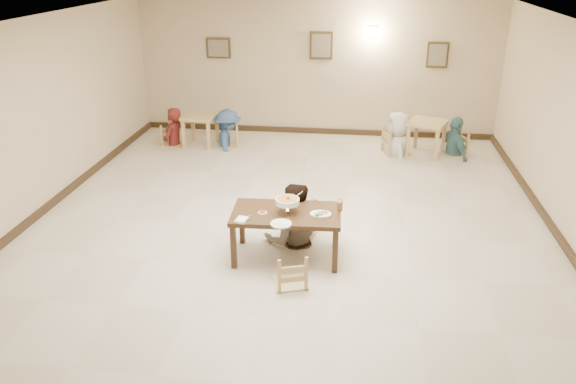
# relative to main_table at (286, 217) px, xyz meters

# --- Properties ---
(floor) EXTENTS (10.00, 10.00, 0.00)m
(floor) POSITION_rel_main_table_xyz_m (-0.09, 0.81, -0.60)
(floor) COLOR beige
(floor) RESTS_ON ground
(ceiling) EXTENTS (10.00, 10.00, 0.00)m
(ceiling) POSITION_rel_main_table_xyz_m (-0.09, 0.81, 2.40)
(ceiling) COLOR white
(ceiling) RESTS_ON wall_back
(wall_back) EXTENTS (10.00, 0.00, 10.00)m
(wall_back) POSITION_rel_main_table_xyz_m (-0.09, 5.81, 0.90)
(wall_back) COLOR beige
(wall_back) RESTS_ON floor
(wall_front) EXTENTS (10.00, 0.00, 10.00)m
(wall_front) POSITION_rel_main_table_xyz_m (-0.09, -4.19, 0.90)
(wall_front) COLOR beige
(wall_front) RESTS_ON floor
(wall_left) EXTENTS (0.00, 10.00, 10.00)m
(wall_left) POSITION_rel_main_table_xyz_m (-4.09, 0.81, 0.90)
(wall_left) COLOR beige
(wall_left) RESTS_ON floor
(baseboard_back) EXTENTS (8.00, 0.06, 0.12)m
(baseboard_back) POSITION_rel_main_table_xyz_m (-0.09, 5.78, -0.54)
(baseboard_back) COLOR #322414
(baseboard_back) RESTS_ON floor
(baseboard_left) EXTENTS (0.06, 10.00, 0.12)m
(baseboard_left) POSITION_rel_main_table_xyz_m (-4.06, 0.81, -0.54)
(baseboard_left) COLOR #322414
(baseboard_left) RESTS_ON floor
(baseboard_right) EXTENTS (0.06, 10.00, 0.12)m
(baseboard_right) POSITION_rel_main_table_xyz_m (3.88, 0.81, -0.54)
(baseboard_right) COLOR #322414
(baseboard_right) RESTS_ON floor
(picture_a) EXTENTS (0.55, 0.04, 0.45)m
(picture_a) POSITION_rel_main_table_xyz_m (-2.29, 5.76, 1.30)
(picture_a) COLOR #3D2F17
(picture_a) RESTS_ON wall_back
(picture_b) EXTENTS (0.50, 0.04, 0.60)m
(picture_b) POSITION_rel_main_table_xyz_m (0.01, 5.76, 1.40)
(picture_b) COLOR #3D2F17
(picture_b) RESTS_ON wall_back
(picture_c) EXTENTS (0.45, 0.04, 0.55)m
(picture_c) POSITION_rel_main_table_xyz_m (2.51, 5.76, 1.25)
(picture_c) COLOR #3D2F17
(picture_c) RESTS_ON wall_back
(wall_sconce) EXTENTS (0.16, 0.05, 0.22)m
(wall_sconce) POSITION_rel_main_table_xyz_m (1.11, 5.77, 1.70)
(wall_sconce) COLOR #FFD88C
(wall_sconce) RESTS_ON wall_back
(main_table) EXTENTS (1.49, 0.88, 0.68)m
(main_table) POSITION_rel_main_table_xyz_m (0.00, 0.00, 0.00)
(main_table) COLOR #3D2714
(main_table) RESTS_ON floor
(chair_far) EXTENTS (0.49, 0.49, 1.05)m
(chair_far) POSITION_rel_main_table_xyz_m (0.06, 0.62, -0.08)
(chair_far) COLOR tan
(chair_far) RESTS_ON floor
(chair_near) EXTENTS (0.41, 0.41, 0.87)m
(chair_near) POSITION_rel_main_table_xyz_m (0.13, -0.67, -0.17)
(chair_near) COLOR tan
(chair_near) RESTS_ON floor
(main_diner) EXTENTS (0.98, 0.84, 1.77)m
(main_diner) POSITION_rel_main_table_xyz_m (0.03, 0.49, 0.29)
(main_diner) COLOR gray
(main_diner) RESTS_ON floor
(curry_warmer) EXTENTS (0.36, 0.32, 0.29)m
(curry_warmer) POSITION_rel_main_table_xyz_m (0.02, -0.02, 0.25)
(curry_warmer) COLOR silver
(curry_warmer) RESTS_ON main_table
(rice_plate_far) EXTENTS (0.26, 0.26, 0.06)m
(rice_plate_far) POSITION_rel_main_table_xyz_m (-0.02, 0.32, 0.09)
(rice_plate_far) COLOR white
(rice_plate_far) RESTS_ON main_table
(rice_plate_near) EXTENTS (0.27, 0.27, 0.06)m
(rice_plate_near) POSITION_rel_main_table_xyz_m (-0.02, -0.38, 0.09)
(rice_plate_near) COLOR white
(rice_plate_near) RESTS_ON main_table
(fried_plate) EXTENTS (0.29, 0.29, 0.06)m
(fried_plate) POSITION_rel_main_table_xyz_m (0.46, -0.04, 0.10)
(fried_plate) COLOR white
(fried_plate) RESTS_ON main_table
(chili_dish) EXTENTS (0.12, 0.12, 0.02)m
(chili_dish) POSITION_rel_main_table_xyz_m (-0.31, -0.09, 0.09)
(chili_dish) COLOR white
(chili_dish) RESTS_ON main_table
(napkin_cutlery) EXTENTS (0.20, 0.28, 0.03)m
(napkin_cutlery) POSITION_rel_main_table_xyz_m (-0.54, -0.34, 0.10)
(napkin_cutlery) COLOR white
(napkin_cutlery) RESTS_ON main_table
(drink_glass) EXTENTS (0.08, 0.08, 0.15)m
(drink_glass) POSITION_rel_main_table_xyz_m (0.71, 0.15, 0.15)
(drink_glass) COLOR white
(drink_glass) RESTS_ON main_table
(bg_table_left) EXTENTS (0.73, 0.73, 0.68)m
(bg_table_left) POSITION_rel_main_table_xyz_m (-2.47, 4.58, -0.06)
(bg_table_left) COLOR tan
(bg_table_left) RESTS_ON floor
(bg_table_right) EXTENTS (0.91, 0.91, 0.71)m
(bg_table_right) POSITION_rel_main_table_xyz_m (2.30, 4.61, -0.03)
(bg_table_right) COLOR tan
(bg_table_right) RESTS_ON floor
(bg_chair_ll) EXTENTS (0.42, 0.42, 0.89)m
(bg_chair_ll) POSITION_rel_main_table_xyz_m (-3.06, 4.51, -0.16)
(bg_chair_ll) COLOR tan
(bg_chair_ll) RESTS_ON floor
(bg_chair_lr) EXTENTS (0.43, 0.43, 0.92)m
(bg_chair_lr) POSITION_rel_main_table_xyz_m (-1.88, 4.62, -0.14)
(bg_chair_lr) COLOR tan
(bg_chair_lr) RESTS_ON floor
(bg_chair_rl) EXTENTS (0.52, 0.52, 1.10)m
(bg_chair_rl) POSITION_rel_main_table_xyz_m (1.71, 4.60, -0.06)
(bg_chair_rl) COLOR tan
(bg_chair_rl) RESTS_ON floor
(bg_chair_rr) EXTENTS (0.44, 0.44, 0.93)m
(bg_chair_rr) POSITION_rel_main_table_xyz_m (2.89, 4.64, -0.14)
(bg_chair_rr) COLOR tan
(bg_chair_rr) RESTS_ON floor
(bg_diner_a) EXTENTS (0.53, 0.68, 1.66)m
(bg_diner_a) POSITION_rel_main_table_xyz_m (-3.06, 4.51, 0.23)
(bg_diner_a) COLOR #5A1A17
(bg_diner_a) RESTS_ON floor
(bg_diner_b) EXTENTS (0.87, 1.17, 1.61)m
(bg_diner_b) POSITION_rel_main_table_xyz_m (-1.88, 4.62, 0.20)
(bg_diner_b) COLOR #3A5D87
(bg_diner_b) RESTS_ON floor
(bg_diner_c) EXTENTS (0.75, 0.97, 1.76)m
(bg_diner_c) POSITION_rel_main_table_xyz_m (1.71, 4.60, 0.28)
(bg_diner_c) COLOR silver
(bg_diner_c) RESTS_ON floor
(bg_diner_d) EXTENTS (0.74, 1.03, 1.63)m
(bg_diner_d) POSITION_rel_main_table_xyz_m (2.89, 4.64, 0.21)
(bg_diner_d) COLOR slate
(bg_diner_d) RESTS_ON floor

